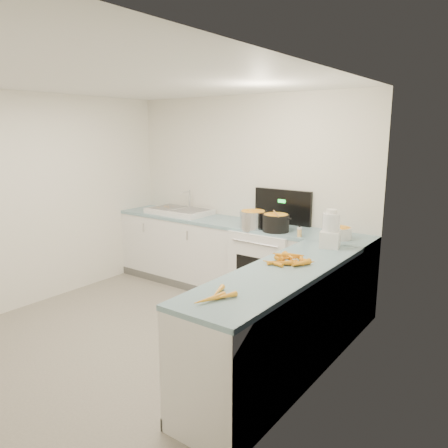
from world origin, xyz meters
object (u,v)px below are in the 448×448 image
Objects in this scene: extract_bottle at (299,231)px; spice_jar at (299,233)px; stove at (269,265)px; black_pot at (276,224)px; mixing_bowl at (339,233)px; food_processor at (331,231)px; steel_pot at (253,220)px; sink at (179,211)px.

extract_bottle is 0.04m from spice_jar.
extract_bottle is 1.15× the size of spice_jar.
extract_bottle is at bearing -20.64° from stove.
extract_bottle is (0.31, -0.03, -0.04)m from black_pot.
food_processor reaches higher than mixing_bowl.
stove is at bearing 155.30° from food_processor.
food_processor is at bearing -20.06° from black_pot.
mixing_bowl is at bearing -3.38° from stove.
black_pot is at bearing -43.14° from stove.
steel_pot is 0.82× the size of food_processor.
food_processor is at bearing -14.31° from steel_pot.
stove is 0.59m from black_pot.
steel_pot reaches higher than mixing_bowl.
black_pot is 0.80× the size of food_processor.
steel_pot is at bearing -134.60° from stove.
steel_pot is 0.62m from extract_bottle.
steel_pot is at bearing -174.34° from mixing_bowl.
extract_bottle is at bearing -2.27° from steel_pot.
food_processor is (2.37, -0.44, 0.12)m from sink.
black_pot is 0.72m from mixing_bowl.
black_pot is 3.20× the size of extract_bottle.
food_processor reaches higher than black_pot.
food_processor is at bearing -24.70° from stove.
steel_pot reaches higher than spice_jar.
steel_pot reaches higher than extract_bottle.
black_pot is at bearing -5.66° from sink.
stove is 4.44× the size of steel_pot.
sink is 2.42m from food_processor.
steel_pot is (-0.15, -0.15, 0.56)m from stove.
stove is at bearing 159.36° from extract_bottle.
black_pot is (1.60, -0.16, 0.05)m from sink.
extract_bottle is at bearing -162.54° from mixing_bowl.
steel_pot is 0.30m from black_pot.
sink is at bearing 174.30° from extract_bottle.
sink reaches higher than spice_jar.
stove is 16.61× the size of spice_jar.
spice_jar is at bearing -5.58° from steel_pot.
sink is at bearing 178.35° from mixing_bowl.
stove is 1.19m from food_processor.
stove reaches higher than food_processor.
stove is at bearing 136.86° from black_pot.
mixing_bowl is 0.41m from spice_jar.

